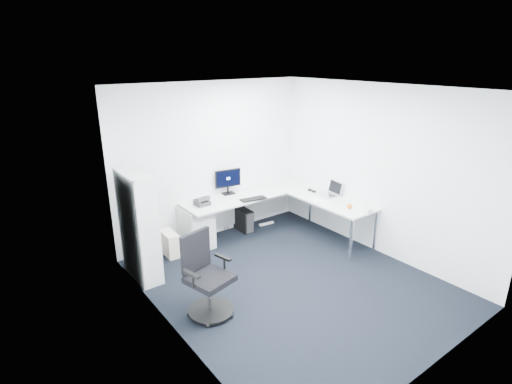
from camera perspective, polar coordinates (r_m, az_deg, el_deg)
ground at (r=5.89m, az=5.09°, el=-12.71°), size 4.20×4.20×0.00m
ceiling at (r=5.03m, az=6.00°, el=14.48°), size 4.20×4.20×0.00m
wall_back at (r=6.93m, az=-6.22°, el=4.36°), size 3.60×0.02×2.70m
wall_front at (r=4.13m, az=25.58°, el=-7.86°), size 3.60×0.02×2.70m
wall_left at (r=4.38m, az=-12.32°, el=-4.84°), size 0.02×4.20×2.70m
wall_right at (r=6.61m, az=17.19°, el=2.88°), size 0.02×4.20×2.70m
l_desk at (r=6.99m, az=0.91°, el=-3.88°), size 2.54×1.42×0.74m
drawer_pedestal at (r=6.81m, az=-8.59°, el=-4.94°), size 0.45×0.57×0.70m
bookshelf at (r=5.90m, az=-16.40°, el=-4.71°), size 0.31×0.79×1.59m
task_chair at (r=5.00m, az=-6.63°, el=-11.92°), size 0.72×0.72×1.06m
black_pc_tower at (r=7.39m, az=-1.81°, el=-3.97°), size 0.20×0.43×0.41m
beige_pc_tower at (r=6.65m, az=-12.23°, el=-7.22°), size 0.20×0.42×0.39m
power_strip at (r=7.69m, az=1.50°, el=-4.53°), size 0.31×0.09×0.04m
monitor at (r=7.06m, az=-4.00°, el=1.51°), size 0.50×0.22×0.46m
black_keyboard at (r=6.83m, az=-0.39°, el=-1.00°), size 0.48×0.22×0.02m
mouse at (r=6.91m, az=0.82°, el=-0.73°), size 0.07×0.10×0.03m
desk_phone at (r=6.63m, az=-7.74°, el=-1.21°), size 0.23×0.23×0.15m
laptop at (r=7.09m, az=9.96°, el=0.43°), size 0.40×0.39×0.25m
white_keyboard at (r=6.83m, az=9.13°, el=-1.30°), size 0.14×0.42×0.01m
headphones at (r=7.31m, az=7.99°, el=0.27°), size 0.12×0.18×0.05m
orange_fruit at (r=6.60m, az=13.21°, el=-1.97°), size 0.08×0.08×0.08m
tissue_box at (r=6.49m, az=15.08°, el=-2.49°), size 0.16×0.26×0.09m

